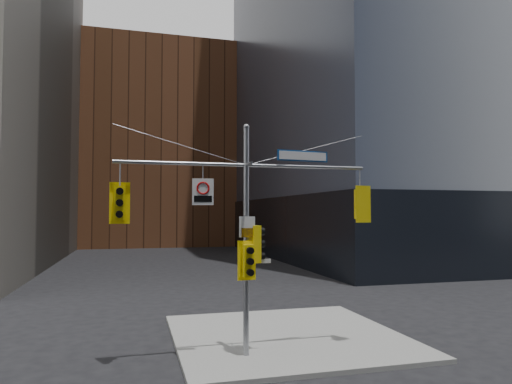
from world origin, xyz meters
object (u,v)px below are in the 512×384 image
signal_assembly (246,216)px  regulatory_sign_arm (203,191)px  traffic_light_pole_side (256,244)px  traffic_light_west_arm (120,203)px  traffic_light_pole_front (248,261)px  street_sign_blade (303,156)px  traffic_light_east_arm (360,204)px

signal_assembly → regulatory_sign_arm: (-1.36, -0.02, 0.76)m
signal_assembly → traffic_light_pole_side: bearing=2.9°
traffic_light_west_arm → traffic_light_pole_front: bearing=-5.3°
traffic_light_pole_side → traffic_light_pole_front: size_ratio=0.96×
signal_assembly → traffic_light_pole_front: 1.39m
traffic_light_pole_side → regulatory_sign_arm: 2.35m
traffic_light_pole_front → street_sign_blade: street_sign_blade is taller
traffic_light_west_arm → regulatory_sign_arm: size_ratio=1.51×
traffic_light_pole_side → regulatory_sign_arm: (-1.69, -0.04, 1.64)m
traffic_light_west_arm → traffic_light_pole_front: (3.78, -0.28, -1.75)m
street_sign_blade → traffic_light_west_arm: bearing=174.6°
street_sign_blade → signal_assembly: bearing=174.8°
traffic_light_east_arm → traffic_light_pole_side: (-3.59, 0.02, -1.26)m
traffic_light_east_arm → street_sign_blade: bearing=-9.2°
signal_assembly → traffic_light_pole_side: size_ratio=6.90×
traffic_light_pole_side → regulatory_sign_arm: bearing=80.2°
signal_assembly → traffic_light_east_arm: 3.93m
signal_assembly → street_sign_blade: bearing=0.1°
traffic_light_east_arm → signal_assembly: bearing=-9.1°
traffic_light_west_arm → street_sign_blade: size_ratio=0.69×
traffic_light_west_arm → traffic_light_pole_side: size_ratio=1.05×
traffic_light_west_arm → traffic_light_pole_front: 4.17m
traffic_light_east_arm → regulatory_sign_arm: 5.29m
signal_assembly → regulatory_sign_arm: 1.56m
traffic_light_pole_front → traffic_light_pole_side: bearing=36.6°
signal_assembly → regulatory_sign_arm: size_ratio=9.91×
traffic_light_east_arm → street_sign_blade: street_sign_blade is taller
traffic_light_east_arm → street_sign_blade: 2.56m
traffic_light_west_arm → traffic_light_east_arm: same height
traffic_light_pole_side → traffic_light_west_arm: bearing=79.0°
traffic_light_pole_side → street_sign_blade: size_ratio=0.65×
traffic_light_west_arm → signal_assembly: bearing=-1.3°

